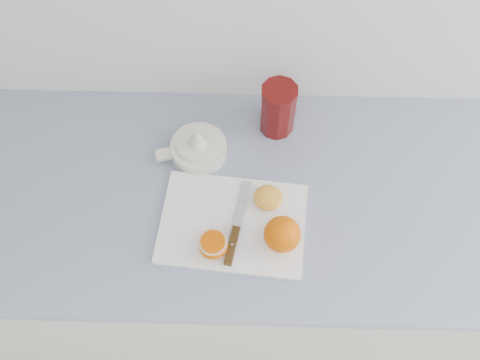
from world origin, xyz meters
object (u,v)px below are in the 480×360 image
(cutting_board, at_px, (233,223))
(red_tumbler, at_px, (278,110))
(counter, at_px, (237,257))
(half_orange, at_px, (213,245))
(citrus_juicer, at_px, (198,147))

(cutting_board, bearing_deg, red_tumbler, 69.81)
(counter, distance_m, half_orange, 0.50)
(cutting_board, distance_m, red_tumbler, 0.31)
(counter, xyz_separation_m, half_orange, (-0.05, -0.16, 0.48))
(counter, relative_size, cutting_board, 7.64)
(counter, height_order, citrus_juicer, citrus_juicer)
(citrus_juicer, relative_size, red_tumbler, 1.20)
(cutting_board, xyz_separation_m, half_orange, (-0.04, -0.07, 0.03))
(half_orange, distance_m, red_tumbler, 0.38)
(counter, distance_m, citrus_juicer, 0.49)
(red_tumbler, bearing_deg, half_orange, -112.57)
(cutting_board, bearing_deg, half_orange, -121.80)
(cutting_board, height_order, red_tumbler, red_tumbler)
(cutting_board, bearing_deg, citrus_juicer, 115.30)
(cutting_board, distance_m, half_orange, 0.08)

